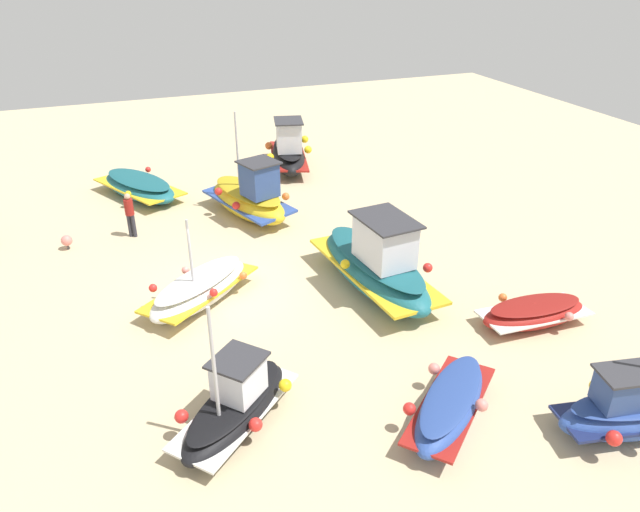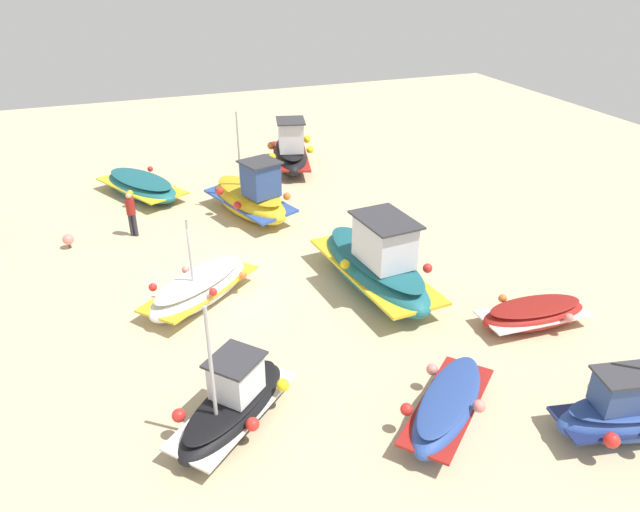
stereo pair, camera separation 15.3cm
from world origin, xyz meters
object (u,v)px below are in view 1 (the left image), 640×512
fishing_boat_6 (200,288)px  fishing_boat_8 (450,404)px  mooring_buoy_0 (67,241)px  fishing_boat_4 (288,152)px  fishing_boat_1 (250,197)px  fishing_boat_7 (632,411)px  fishing_boat_0 (376,264)px  fishing_boat_2 (236,404)px  fishing_boat_5 (139,186)px  person_walking (130,212)px  fishing_boat_3 (534,313)px

fishing_boat_6 → fishing_boat_8: size_ratio=1.18×
mooring_buoy_0 → fishing_boat_4: bearing=-62.4°
fishing_boat_1 → mooring_buoy_0: fishing_boat_1 is taller
fishing_boat_1 → fishing_boat_7: fishing_boat_1 is taller
fishing_boat_0 → fishing_boat_8: fishing_boat_0 is taller
fishing_boat_4 → fishing_boat_2: bearing=-7.9°
fishing_boat_5 → fishing_boat_7: (-17.90, -8.41, 0.13)m
fishing_boat_1 → fishing_boat_6: fishing_boat_1 is taller
person_walking → fishing_boat_2: bearing=-142.3°
fishing_boat_4 → fishing_boat_6: 11.99m
fishing_boat_6 → fishing_boat_7: bearing=-86.6°
fishing_boat_4 → fishing_boat_5: 7.03m
fishing_boat_0 → person_walking: (6.51, 6.63, 0.12)m
fishing_boat_4 → fishing_boat_8: fishing_boat_4 is taller
fishing_boat_6 → fishing_boat_4: bearing=21.0°
fishing_boat_2 → fishing_boat_1: bearing=32.1°
fishing_boat_1 → fishing_boat_2: 11.38m
fishing_boat_3 → fishing_boat_5: size_ratio=0.68×
fishing_boat_1 → fishing_boat_6: size_ratio=1.19×
fishing_boat_1 → fishing_boat_4: bearing=128.2°
fishing_boat_5 → fishing_boat_6: (-9.24, -0.77, 0.01)m
fishing_boat_3 → fishing_boat_4: 14.95m
fishing_boat_1 → fishing_boat_6: bearing=-46.6°
fishing_boat_8 → person_walking: size_ratio=2.02×
fishing_boat_3 → person_walking: person_walking is taller
fishing_boat_3 → fishing_boat_5: bearing=-53.3°
fishing_boat_1 → fishing_boat_3: size_ratio=1.48×
fishing_boat_8 → person_walking: 13.54m
fishing_boat_2 → fishing_boat_5: 14.58m
fishing_boat_5 → fishing_boat_7: 19.78m
fishing_boat_0 → fishing_boat_6: bearing=-107.7°
fishing_boat_2 → fishing_boat_8: 4.72m
fishing_boat_1 → person_walking: 4.48m
fishing_boat_2 → fishing_boat_6: (5.33, -0.22, -0.09)m
fishing_boat_2 → fishing_boat_6: 5.34m
fishing_boat_4 → fishing_boat_3: bearing=23.2°
mooring_buoy_0 → person_walking: bearing=-83.8°
fishing_boat_1 → mooring_buoy_0: 6.73m
fishing_boat_4 → fishing_boat_1: bearing=-19.4°
fishing_boat_3 → fishing_boat_7: size_ratio=0.90×
fishing_boat_2 → fishing_boat_5: size_ratio=0.73×
fishing_boat_2 → mooring_buoy_0: size_ratio=6.53×
fishing_boat_0 → fishing_boat_7: fishing_boat_7 is taller
fishing_boat_4 → person_walking: size_ratio=2.85×
fishing_boat_1 → person_walking: fishing_boat_1 is taller
fishing_boat_3 → fishing_boat_8: size_ratio=0.96×
fishing_boat_2 → fishing_boat_3: size_ratio=1.07×
fishing_boat_4 → fishing_boat_8: size_ratio=1.42×
fishing_boat_2 → mooring_buoy_0: fishing_boat_2 is taller
fishing_boat_7 → person_walking: size_ratio=2.14×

